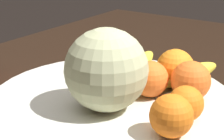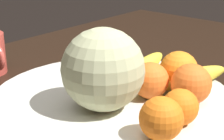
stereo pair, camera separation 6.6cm
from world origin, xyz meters
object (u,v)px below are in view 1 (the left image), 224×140
at_px(banana_bunch, 138,67).
at_px(orange_front_left, 191,81).
at_px(orange_front_right, 150,79).
at_px(orange_back_left, 175,68).
at_px(melon, 105,71).
at_px(fruit_bowl, 112,100).
at_px(orange_back_right, 171,116).
at_px(orange_mid_center, 186,104).
at_px(produce_tag, 171,104).

distance_m(banana_bunch, orange_front_left, 0.15).
distance_m(orange_front_right, orange_back_left, 0.07).
relative_size(melon, orange_front_left, 1.97).
bearing_deg(fruit_bowl, orange_back_right, 65.50).
bearing_deg(orange_back_right, orange_back_left, -156.18).
bearing_deg(orange_front_left, orange_front_right, -66.98).
distance_m(fruit_bowl, melon, 0.10).
xyz_separation_m(melon, orange_front_left, (-0.12, 0.10, -0.03)).
relative_size(banana_bunch, orange_back_right, 4.99).
relative_size(orange_mid_center, produce_tag, 0.62).
height_order(fruit_bowl, banana_bunch, banana_bunch).
xyz_separation_m(orange_front_left, orange_back_left, (-0.04, -0.05, 0.00)).
relative_size(orange_front_left, orange_mid_center, 1.24).
height_order(orange_front_left, orange_front_right, orange_front_left).
bearing_deg(fruit_bowl, banana_bunch, -172.24).
relative_size(melon, orange_front_right, 2.10).
distance_m(melon, orange_mid_center, 0.14).
xyz_separation_m(orange_front_left, orange_back_right, (0.13, 0.03, -0.00)).
height_order(banana_bunch, orange_mid_center, orange_mid_center).
bearing_deg(melon, orange_front_right, 158.63).
height_order(orange_front_right, produce_tag, orange_front_right).
bearing_deg(produce_tag, orange_front_right, -149.07).
height_order(melon, orange_front_right, melon).
bearing_deg(banana_bunch, orange_front_right, -150.02).
xyz_separation_m(fruit_bowl, orange_front_right, (-0.04, 0.06, 0.04)).
relative_size(orange_front_left, produce_tag, 0.77).
bearing_deg(orange_back_left, produce_tag, 21.69).
height_order(orange_front_right, orange_back_right, orange_front_right).
distance_m(orange_back_right, produce_tag, 0.11).
distance_m(orange_front_right, orange_mid_center, 0.10).
bearing_deg(orange_front_left, melon, -40.51).
bearing_deg(orange_front_right, banana_bunch, -138.30).
height_order(fruit_bowl, orange_back_left, orange_back_left).
xyz_separation_m(banana_bunch, orange_front_left, (0.05, 0.14, 0.02)).
relative_size(orange_front_right, orange_back_right, 1.03).
bearing_deg(orange_back_left, orange_mid_center, 32.20).
xyz_separation_m(orange_mid_center, orange_back_left, (-0.12, -0.07, 0.01)).
distance_m(banana_bunch, orange_front_right, 0.11).
distance_m(orange_front_left, produce_tag, 0.06).
bearing_deg(banana_bunch, melon, -179.45).
height_order(orange_front_left, produce_tag, orange_front_left).
xyz_separation_m(orange_front_left, orange_front_right, (0.03, -0.07, -0.00)).
bearing_deg(orange_mid_center, produce_tag, -130.52).
bearing_deg(banana_bunch, fruit_bowl, 176.04).
xyz_separation_m(melon, produce_tag, (-0.08, 0.08, -0.07)).
xyz_separation_m(fruit_bowl, banana_bunch, (-0.12, -0.02, 0.03)).
relative_size(orange_front_right, orange_mid_center, 1.16).
height_order(melon, produce_tag, melon).
bearing_deg(orange_front_left, banana_bunch, -111.22).
xyz_separation_m(orange_front_left, produce_tag, (0.04, -0.02, -0.03)).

